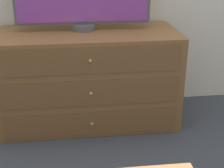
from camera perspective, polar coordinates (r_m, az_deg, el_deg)
name	(u,v)px	position (r m, az deg, el deg)	size (l,w,h in m)	color
ground_plane	(86,102)	(3.13, -4.36, -3.00)	(12.00, 12.00, 0.00)	#383D47
dresser	(89,78)	(2.69, -3.91, 1.01)	(1.37, 0.60, 0.73)	brown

